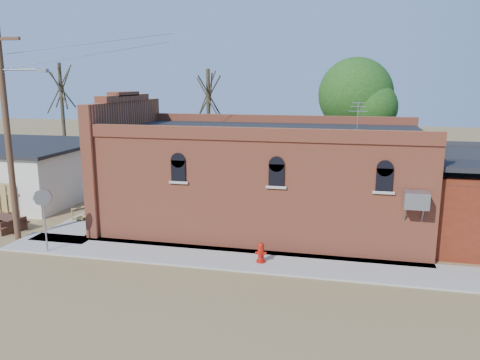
% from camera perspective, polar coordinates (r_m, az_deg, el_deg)
% --- Properties ---
extents(ground, '(120.00, 120.00, 0.00)m').
position_cam_1_polar(ground, '(17.86, -6.39, -10.31)').
color(ground, olive).
rests_on(ground, ground).
extents(sidewalk_south, '(19.00, 2.20, 0.08)m').
position_cam_1_polar(sidewalk_south, '(18.25, -0.93, -9.60)').
color(sidewalk_south, '#9E9991').
rests_on(sidewalk_south, ground).
extents(sidewalk_west, '(2.60, 10.00, 0.08)m').
position_cam_1_polar(sidewalk_west, '(25.52, -15.41, -3.72)').
color(sidewalk_west, '#9E9991').
rests_on(sidewalk_west, ground).
extents(brick_bar, '(16.40, 7.97, 6.30)m').
position_cam_1_polar(brick_bar, '(21.88, 2.27, 0.33)').
color(brick_bar, '#C2593B').
rests_on(brick_bar, ground).
extents(utility_pole, '(3.12, 0.26, 9.00)m').
position_cam_1_polar(utility_pole, '(21.75, -26.41, 5.51)').
color(utility_pole, '#462F1C').
rests_on(utility_pole, ground).
extents(tree_bare_near, '(2.80, 2.80, 7.65)m').
position_cam_1_polar(tree_bare_near, '(29.84, -3.90, 10.43)').
color(tree_bare_near, '#493E29').
rests_on(tree_bare_near, ground).
extents(tree_bare_far, '(2.80, 2.80, 8.16)m').
position_cam_1_polar(tree_bare_far, '(35.46, -21.02, 10.56)').
color(tree_bare_far, '#493E29').
rests_on(tree_bare_far, ground).
extents(tree_leafy, '(4.40, 4.40, 8.15)m').
position_cam_1_polar(tree_leafy, '(29.10, 13.91, 10.02)').
color(tree_leafy, '#493E29').
rests_on(tree_leafy, ground).
extents(fire_hydrant, '(0.45, 0.45, 0.77)m').
position_cam_1_polar(fire_hydrant, '(17.72, 2.56, -8.83)').
color(fire_hydrant, '#A51309').
rests_on(fire_hydrant, sidewalk_south).
extents(stop_sign, '(0.57, 0.49, 2.56)m').
position_cam_1_polar(stop_sign, '(19.91, -22.86, -2.65)').
color(stop_sign, gray).
rests_on(stop_sign, sidewalk_south).
extents(trash_barrel, '(0.66, 0.66, 0.77)m').
position_cam_1_polar(trash_barrel, '(23.19, -17.71, -4.33)').
color(trash_barrel, '#1C528C').
rests_on(trash_barrel, sidewalk_west).
extents(picnic_table, '(1.95, 1.71, 0.68)m').
position_cam_1_polar(picnic_table, '(24.08, -26.60, -4.52)').
color(picnic_table, '#47281C').
rests_on(picnic_table, ground).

